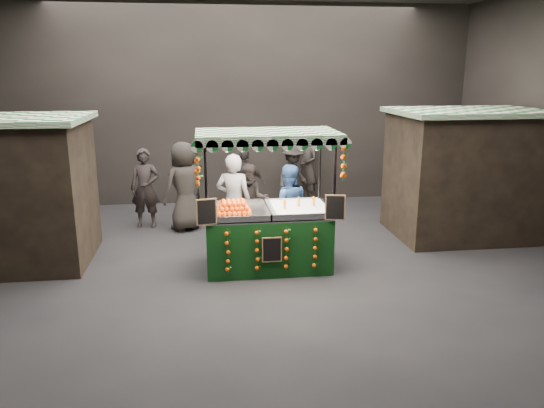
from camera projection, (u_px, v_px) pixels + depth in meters
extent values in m
plane|color=black|center=(261.00, 270.00, 9.01)|extent=(12.00, 12.00, 0.00)
cube|color=black|center=(238.00, 105.00, 13.19)|extent=(12.00, 0.10, 5.00)
cube|color=black|center=(339.00, 198.00, 3.59)|extent=(12.00, 0.10, 5.00)
cube|color=black|center=(4.00, 194.00, 9.10)|extent=(2.80, 2.00, 2.50)
cube|color=black|center=(465.00, 176.00, 10.71)|extent=(2.80, 2.00, 2.50)
cube|color=#135821|center=(471.00, 112.00, 10.38)|extent=(3.00, 2.20, 0.10)
cube|color=black|center=(267.00, 241.00, 9.07)|extent=(2.11, 1.15, 0.96)
cube|color=silver|center=(267.00, 213.00, 8.95)|extent=(2.11, 1.15, 0.04)
cylinder|color=black|center=(207.00, 214.00, 8.25)|extent=(0.05, 0.05, 2.30)
cylinder|color=black|center=(334.00, 209.00, 8.51)|extent=(0.05, 0.05, 2.30)
cylinder|color=black|center=(206.00, 198.00, 9.30)|extent=(0.05, 0.05, 2.30)
cylinder|color=black|center=(319.00, 194.00, 9.56)|extent=(0.05, 0.05, 2.30)
cube|color=#135821|center=(267.00, 134.00, 8.61)|extent=(2.35, 1.39, 0.08)
cube|color=white|center=(300.00, 209.00, 9.00)|extent=(0.94, 1.04, 0.08)
cube|color=black|center=(207.00, 212.00, 8.18)|extent=(0.32, 0.09, 0.42)
cube|color=black|center=(335.00, 207.00, 8.44)|extent=(0.32, 0.09, 0.42)
cube|color=black|center=(272.00, 250.00, 8.47)|extent=(0.33, 0.02, 0.42)
imported|color=slate|center=(234.00, 202.00, 9.88)|extent=(0.78, 0.62, 1.86)
imported|color=navy|center=(288.00, 207.00, 9.98)|extent=(0.84, 0.68, 1.64)
imported|color=black|center=(145.00, 188.00, 11.33)|extent=(0.68, 0.49, 1.73)
imported|color=#2D2625|center=(251.00, 201.00, 10.63)|extent=(0.75, 0.59, 1.53)
imported|color=#2B2423|center=(245.00, 183.00, 12.15)|extent=(1.01, 0.66, 1.60)
imported|color=black|center=(293.00, 177.00, 12.93)|extent=(1.16, 1.13, 1.59)
imported|color=#282421|center=(185.00, 186.00, 11.09)|extent=(1.11, 1.03, 1.91)
imported|color=#2B2423|center=(411.00, 192.00, 11.30)|extent=(0.99, 1.52, 1.57)
imported|color=#2B2523|center=(308.00, 168.00, 13.43)|extent=(0.63, 0.78, 1.84)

